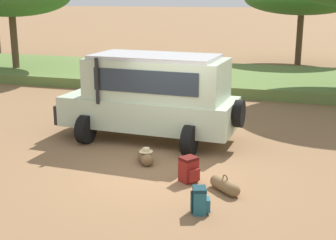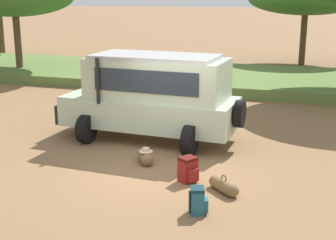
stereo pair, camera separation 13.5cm
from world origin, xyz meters
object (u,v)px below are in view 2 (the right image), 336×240
backpack_beside_front_wheel (188,170)px  duffel_bag_low_black_case (145,156)px  safari_vehicle (153,95)px  backpack_cluster_center (198,201)px  duffel_bag_soft_canvas (224,186)px

backpack_beside_front_wheel → duffel_bag_low_black_case: bearing=148.2°
duffel_bag_low_black_case → backpack_beside_front_wheel: bearing=-31.8°
safari_vehicle → backpack_beside_front_wheel: (1.82, -2.74, -1.02)m
safari_vehicle → backpack_cluster_center: size_ratio=10.36×
backpack_beside_front_wheel → backpack_cluster_center: 1.58m
backpack_cluster_center → duffel_bag_low_black_case: bearing=130.4°
backpack_cluster_center → duffel_bag_soft_canvas: 1.16m
backpack_beside_front_wheel → backpack_cluster_center: bearing=-67.3°
backpack_beside_front_wheel → backpack_cluster_center: backpack_beside_front_wheel is taller
safari_vehicle → duffel_bag_soft_canvas: size_ratio=7.49×
backpack_beside_front_wheel → duffel_bag_soft_canvas: (0.87, -0.33, -0.13)m
duffel_bag_low_black_case → duffel_bag_soft_canvas: bearing=-27.7°
backpack_beside_front_wheel → duffel_bag_low_black_case: 1.58m
backpack_cluster_center → duffel_bag_soft_canvas: (0.27, 1.13, -0.11)m
backpack_cluster_center → safari_vehicle: bearing=120.1°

